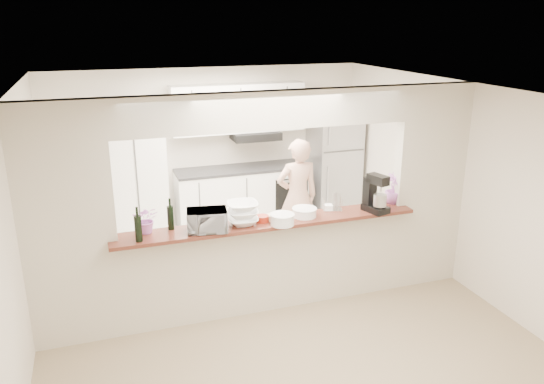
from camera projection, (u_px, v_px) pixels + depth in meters
name	position (u px, v px, depth m)	size (l,w,h in m)	color
floor	(268.00, 307.00, 6.17)	(6.00, 6.00, 0.00)	tan
tile_overlay	(234.00, 254.00, 7.57)	(5.00, 2.90, 0.01)	beige
partition	(268.00, 186.00, 5.71)	(5.00, 0.15, 2.50)	beige
bar_counter	(268.00, 262.00, 5.99)	(3.40, 0.38, 1.09)	beige
kitchen_cabinets	(202.00, 169.00, 8.26)	(3.15, 0.62, 2.25)	white
refrigerator	(334.00, 165.00, 8.92)	(0.75, 0.70, 1.70)	#AAAAAF
flower_left	(146.00, 219.00, 5.43)	(0.26, 0.23, 0.29)	pink
wine_bottle_a	(171.00, 217.00, 5.53)	(0.07, 0.07, 0.34)	black
wine_bottle_b	(138.00, 228.00, 5.23)	(0.07, 0.07, 0.36)	black
toaster_oven	(207.00, 221.00, 5.49)	(0.41, 0.28, 0.23)	#B0AFB4
serving_bowls	(243.00, 214.00, 5.66)	(0.33, 0.33, 0.24)	white
plate_stack_a	(282.00, 219.00, 5.68)	(0.26, 0.26, 0.12)	white
plate_stack_b	(304.00, 212.00, 5.92)	(0.28, 0.28, 0.10)	white
red_bowl	(262.00, 219.00, 5.77)	(0.14, 0.14, 0.07)	maroon
tan_bowl	(273.00, 217.00, 5.81)	(0.14, 0.14, 0.07)	beige
utensil_caddy	(332.00, 203.00, 6.10)	(0.25, 0.18, 0.21)	silver
stand_mixer	(375.00, 195.00, 6.03)	(0.26, 0.33, 0.44)	black
flower_right	(394.00, 188.00, 6.31)	(0.20, 0.20, 0.37)	#B063B9
person	(297.00, 198.00, 7.38)	(0.60, 0.40, 1.66)	#D4A18A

